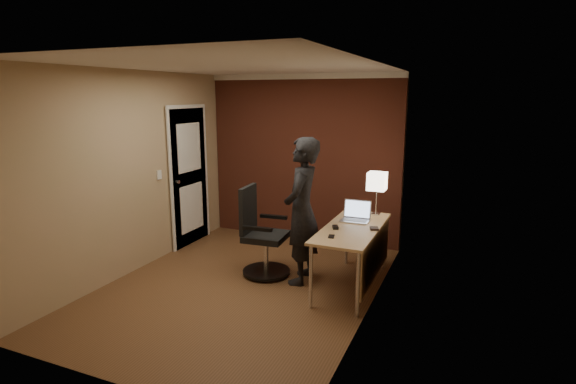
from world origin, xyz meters
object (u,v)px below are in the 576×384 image
object	(u,v)px
laptop	(356,215)
wallet	(374,228)
desk	(358,238)
desk_lamp	(377,182)
person	(302,211)
mouse	(335,227)
phone	(331,236)
office_chair	(261,237)

from	to	relation	value
laptop	wallet	bearing A→B (deg)	-45.88
desk	desk_lamp	xyz separation A→B (m)	(0.05, 0.64, 0.55)
person	desk	bearing A→B (deg)	90.31
desk_lamp	mouse	distance (m)	0.93
wallet	person	xyz separation A→B (m)	(-0.85, -0.05, 0.13)
desk_lamp	laptop	distance (m)	0.52
wallet	laptop	bearing A→B (deg)	134.12
desk	desk_lamp	world-z (taller)	desk_lamp
phone	office_chair	size ratio (longest dim) A/B	0.11
desk_lamp	mouse	size ratio (longest dim) A/B	5.35
phone	laptop	bearing A→B (deg)	72.86
desk_lamp	phone	size ratio (longest dim) A/B	4.65
desk	phone	world-z (taller)	phone
wallet	desk_lamp	bearing A→B (deg)	100.76
desk_lamp	person	world-z (taller)	person
desk	phone	bearing A→B (deg)	-112.31
desk	wallet	size ratio (longest dim) A/B	13.64
laptop	phone	world-z (taller)	laptop
desk	person	size ratio (longest dim) A/B	0.86
laptop	person	distance (m)	0.67
person	wallet	bearing A→B (deg)	88.85
desk	phone	xyz separation A→B (m)	(-0.18, -0.45, 0.13)
mouse	office_chair	distance (m)	1.02
desk	office_chair	world-z (taller)	office_chair
laptop	wallet	xyz separation A→B (m)	(0.28, -0.29, -0.05)
desk_lamp	office_chair	size ratio (longest dim) A/B	0.49
desk_lamp	office_chair	world-z (taller)	desk_lamp
desk	office_chair	xyz separation A→B (m)	(-1.21, -0.06, -0.12)
mouse	wallet	distance (m)	0.43
laptop	phone	size ratio (longest dim) A/B	2.91
desk_lamp	laptop	xyz separation A→B (m)	(-0.16, -0.35, -0.35)
desk	phone	size ratio (longest dim) A/B	13.04
mouse	office_chair	xyz separation A→B (m)	(-0.98, 0.08, -0.27)
desk_lamp	desk	bearing A→B (deg)	-94.86
desk	mouse	xyz separation A→B (m)	(-0.23, -0.15, 0.14)
desk_lamp	wallet	world-z (taller)	desk_lamp
laptop	desk_lamp	bearing A→B (deg)	65.36
phone	office_chair	distance (m)	1.13
desk_lamp	person	xyz separation A→B (m)	(-0.73, -0.70, -0.28)
phone	desk	bearing A→B (deg)	56.53
desk_lamp	phone	bearing A→B (deg)	-102.37
desk	phone	distance (m)	0.50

